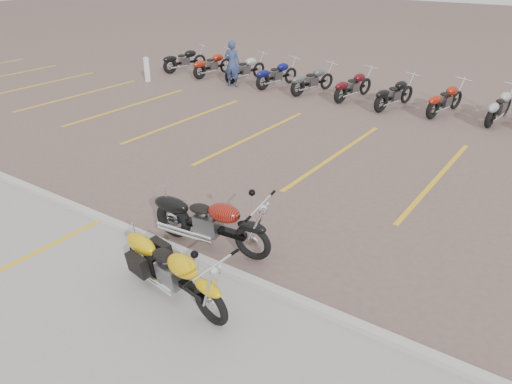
% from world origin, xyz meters
% --- Properties ---
extents(ground, '(100.00, 100.00, 0.00)m').
position_xyz_m(ground, '(0.00, 0.00, 0.00)').
color(ground, brown).
rests_on(ground, ground).
extents(concrete_apron, '(60.00, 5.00, 0.01)m').
position_xyz_m(concrete_apron, '(0.00, -4.50, 0.01)').
color(concrete_apron, '#9E9B93').
rests_on(concrete_apron, ground).
extents(curb, '(60.00, 0.18, 0.12)m').
position_xyz_m(curb, '(0.00, -2.00, 0.06)').
color(curb, '#ADAAA3').
rests_on(curb, ground).
extents(parking_stripes, '(38.00, 5.50, 0.01)m').
position_xyz_m(parking_stripes, '(0.00, 4.00, 0.00)').
color(parking_stripes, gold).
rests_on(parking_stripes, ground).
extents(yellow_cruiser, '(2.37, 0.57, 0.98)m').
position_xyz_m(yellow_cruiser, '(0.67, -2.94, 0.49)').
color(yellow_cruiser, black).
rests_on(yellow_cruiser, ground).
extents(flame_cruiser, '(2.45, 0.47, 1.01)m').
position_xyz_m(flame_cruiser, '(0.15, -1.48, 0.50)').
color(flame_cruiser, black).
rests_on(flame_cruiser, ground).
extents(person_a, '(0.74, 0.57, 1.81)m').
position_xyz_m(person_a, '(-6.84, 8.41, 0.90)').
color(person_a, navy).
rests_on(person_a, ground).
extents(bollard, '(0.15, 0.15, 1.00)m').
position_xyz_m(bollard, '(-10.25, 7.02, 0.50)').
color(bollard, white).
rests_on(bollard, ground).
extents(bg_bike_row, '(19.17, 2.09, 1.10)m').
position_xyz_m(bg_bike_row, '(-1.22, 9.28, 0.55)').
color(bg_bike_row, black).
rests_on(bg_bike_row, ground).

